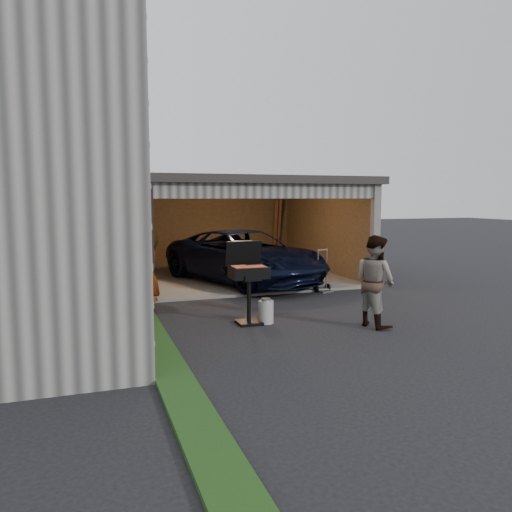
{
  "coord_description": "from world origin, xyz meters",
  "views": [
    {
      "loc": [
        -3.29,
        -7.67,
        2.36
      ],
      "look_at": [
        0.1,
        2.07,
        1.15
      ],
      "focal_mm": 35.0,
      "sensor_mm": 36.0,
      "label": 1
    }
  ],
  "objects_px": {
    "propane_tank": "(266,312)",
    "hand_truck": "(323,284)",
    "man": "(375,281)",
    "minivan": "(244,258)",
    "woman": "(149,276)",
    "bbq_grill": "(248,275)",
    "plywood_panel": "(141,298)"
  },
  "relations": [
    {
      "from": "propane_tank",
      "to": "hand_truck",
      "type": "relative_size",
      "value": 0.4
    },
    {
      "from": "man",
      "to": "propane_tank",
      "type": "distance_m",
      "value": 2.1
    },
    {
      "from": "man",
      "to": "minivan",
      "type": "bearing_deg",
      "value": -1.83
    },
    {
      "from": "woman",
      "to": "bbq_grill",
      "type": "relative_size",
      "value": 1.06
    },
    {
      "from": "bbq_grill",
      "to": "propane_tank",
      "type": "distance_m",
      "value": 0.78
    },
    {
      "from": "minivan",
      "to": "woman",
      "type": "height_order",
      "value": "woman"
    },
    {
      "from": "woman",
      "to": "propane_tank",
      "type": "height_order",
      "value": "woman"
    },
    {
      "from": "woman",
      "to": "plywood_panel",
      "type": "height_order",
      "value": "woman"
    },
    {
      "from": "plywood_panel",
      "to": "hand_truck",
      "type": "distance_m",
      "value": 5.11
    },
    {
      "from": "woman",
      "to": "hand_truck",
      "type": "height_order",
      "value": "woman"
    },
    {
      "from": "plywood_panel",
      "to": "hand_truck",
      "type": "relative_size",
      "value": 1.0
    },
    {
      "from": "man",
      "to": "propane_tank",
      "type": "relative_size",
      "value": 3.91
    },
    {
      "from": "woman",
      "to": "man",
      "type": "height_order",
      "value": "man"
    },
    {
      "from": "propane_tank",
      "to": "woman",
      "type": "bearing_deg",
      "value": 148.65
    },
    {
      "from": "propane_tank",
      "to": "plywood_panel",
      "type": "distance_m",
      "value": 2.34
    },
    {
      "from": "plywood_panel",
      "to": "bbq_grill",
      "type": "bearing_deg",
      "value": -13.89
    },
    {
      "from": "minivan",
      "to": "woman",
      "type": "xyz_separation_m",
      "value": [
        -2.95,
        -3.0,
        0.11
      ]
    },
    {
      "from": "woman",
      "to": "hand_truck",
      "type": "xyz_separation_m",
      "value": [
        4.48,
        1.27,
        -0.61
      ]
    },
    {
      "from": "woman",
      "to": "hand_truck",
      "type": "bearing_deg",
      "value": 117.58
    },
    {
      "from": "minivan",
      "to": "propane_tank",
      "type": "relative_size",
      "value": 11.87
    },
    {
      "from": "woman",
      "to": "propane_tank",
      "type": "xyz_separation_m",
      "value": [
        2.01,
        -1.23,
        -0.6
      ]
    },
    {
      "from": "man",
      "to": "hand_truck",
      "type": "xyz_separation_m",
      "value": [
        0.65,
        3.35,
        -0.63
      ]
    },
    {
      "from": "man",
      "to": "plywood_panel",
      "type": "distance_m",
      "value": 4.32
    },
    {
      "from": "minivan",
      "to": "propane_tank",
      "type": "height_order",
      "value": "minivan"
    },
    {
      "from": "woman",
      "to": "bbq_grill",
      "type": "bearing_deg",
      "value": 67.88
    },
    {
      "from": "bbq_grill",
      "to": "hand_truck",
      "type": "xyz_separation_m",
      "value": [
        2.79,
        2.4,
        -0.71
      ]
    },
    {
      "from": "minivan",
      "to": "woman",
      "type": "relative_size",
      "value": 3.12
    },
    {
      "from": "hand_truck",
      "to": "minivan",
      "type": "bearing_deg",
      "value": 114.59
    },
    {
      "from": "hand_truck",
      "to": "woman",
      "type": "bearing_deg",
      "value": 178.93
    },
    {
      "from": "man",
      "to": "bbq_grill",
      "type": "bearing_deg",
      "value": 54.53
    },
    {
      "from": "woman",
      "to": "bbq_grill",
      "type": "height_order",
      "value": "woman"
    },
    {
      "from": "hand_truck",
      "to": "man",
      "type": "bearing_deg",
      "value": -117.94
    }
  ]
}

